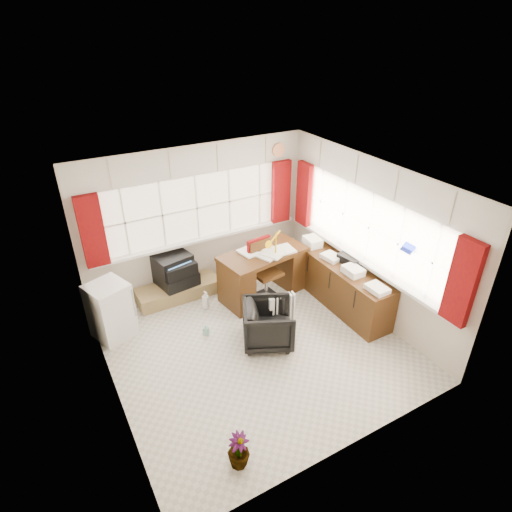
{
  "coord_description": "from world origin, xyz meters",
  "views": [
    {
      "loc": [
        -2.36,
        -4.23,
        4.26
      ],
      "look_at": [
        0.32,
        0.55,
        1.15
      ],
      "focal_mm": 30.0,
      "sensor_mm": 36.0,
      "label": 1
    }
  ],
  "objects": [
    {
      "name": "curtains",
      "position": [
        0.92,
        0.93,
        1.46
      ],
      "size": [
        3.83,
        3.83,
        1.15
      ],
      "color": "maroon",
      "rests_on": "room_walls"
    },
    {
      "name": "flower_vase",
      "position": [
        -1.09,
        -1.59,
        0.22
      ],
      "size": [
        0.3,
        0.3,
        0.44
      ],
      "primitive_type": "imported",
      "rotation": [
        0.0,
        0.0,
        0.28
      ],
      "color": "black",
      "rests_on": "ground"
    },
    {
      "name": "radiator",
      "position": [
        0.59,
        0.2,
        0.23
      ],
      "size": [
        0.4,
        0.21,
        0.57
      ],
      "color": "white",
      "rests_on": "ground"
    },
    {
      "name": "hifi_stack",
      "position": [
        -0.52,
        1.68,
        0.46
      ],
      "size": [
        0.65,
        0.46,
        0.43
      ],
      "color": "black",
      "rests_on": "tv_bench"
    },
    {
      "name": "spray_bottle_b",
      "position": [
        -0.53,
        0.58,
        0.09
      ],
      "size": [
        0.11,
        0.11,
        0.18
      ],
      "primitive_type": "imported",
      "rotation": [
        0.0,
        0.0,
        -0.73
      ],
      "color": "#83C4B3",
      "rests_on": "ground"
    },
    {
      "name": "task_chair",
      "position": [
        0.72,
        1.05,
        0.57
      ],
      "size": [
        0.5,
        0.52,
        1.08
      ],
      "color": "black",
      "rests_on": "ground"
    },
    {
      "name": "window_right",
      "position": [
        1.94,
        0.0,
        0.95
      ],
      "size": [
        0.12,
        3.7,
        3.6
      ],
      "color": "beige",
      "rests_on": "room_walls"
    },
    {
      "name": "desk_lamp",
      "position": [
        0.88,
        0.89,
        1.15
      ],
      "size": [
        0.18,
        0.16,
        0.45
      ],
      "color": "#E2B109",
      "rests_on": "desk"
    },
    {
      "name": "desk",
      "position": [
        0.75,
        1.08,
        0.47
      ],
      "size": [
        1.54,
        0.93,
        0.88
      ],
      "color": "#4C2811",
      "rests_on": "ground"
    },
    {
      "name": "overhead_cabinets",
      "position": [
        0.98,
        0.98,
        2.25
      ],
      "size": [
        3.98,
        3.98,
        0.48
      ],
      "color": "silver",
      "rests_on": "room_walls"
    },
    {
      "name": "spray_bottle_a",
      "position": [
        -0.27,
        1.19,
        0.16
      ],
      "size": [
        0.15,
        0.15,
        0.32
      ],
      "primitive_type": "imported",
      "rotation": [
        0.0,
        0.0,
        0.19
      ],
      "color": "white",
      "rests_on": "ground"
    },
    {
      "name": "window_back",
      "position": [
        0.0,
        1.94,
        0.95
      ],
      "size": [
        3.7,
        0.12,
        3.6
      ],
      "color": "beige",
      "rests_on": "room_walls"
    },
    {
      "name": "office_chair",
      "position": [
        0.2,
        -0.03,
        0.33
      ],
      "size": [
        0.96,
        0.95,
        0.66
      ],
      "primitive_type": "imported",
      "rotation": [
        0.0,
        0.0,
        1.12
      ],
      "color": "black",
      "rests_on": "ground"
    },
    {
      "name": "crt_tv",
      "position": [
        -0.57,
        1.85,
        0.51
      ],
      "size": [
        0.67,
        0.64,
        0.52
      ],
      "color": "black",
      "rests_on": "tv_bench"
    },
    {
      "name": "credenza",
      "position": [
        1.73,
        0.2,
        0.39
      ],
      "size": [
        0.5,
        2.0,
        0.85
      ],
      "color": "#4C2811",
      "rests_on": "ground"
    },
    {
      "name": "ground",
      "position": [
        0.0,
        0.0,
        0.0
      ],
      "size": [
        4.0,
        4.0,
        0.0
      ],
      "primitive_type": "plane",
      "color": "beige",
      "rests_on": "ground"
    },
    {
      "name": "file_tray",
      "position": [
        1.91,
        0.22,
        0.81
      ],
      "size": [
        0.36,
        0.43,
        0.13
      ],
      "primitive_type": "cube",
      "rotation": [
        0.0,
        0.0,
        0.16
      ],
      "color": "black",
      "rests_on": "credenza"
    },
    {
      "name": "mini_fridge",
      "position": [
        -1.75,
        1.25,
        0.45
      ],
      "size": [
        0.67,
        0.67,
        0.89
      ],
      "color": "white",
      "rests_on": "ground"
    },
    {
      "name": "tv_bench",
      "position": [
        -0.55,
        1.72,
        0.12
      ],
      "size": [
        1.4,
        0.5,
        0.25
      ],
      "primitive_type": "cube",
      "color": "#A68953",
      "rests_on": "ground"
    },
    {
      "name": "room_walls",
      "position": [
        0.0,
        0.0,
        1.5
      ],
      "size": [
        4.0,
        4.0,
        4.0
      ],
      "color": "beige",
      "rests_on": "ground"
    }
  ]
}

